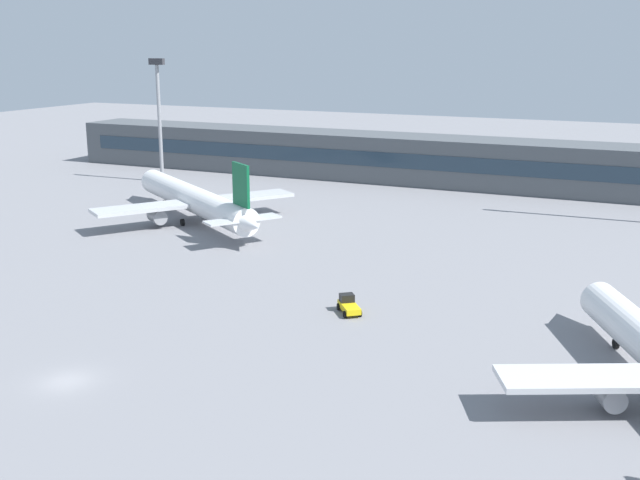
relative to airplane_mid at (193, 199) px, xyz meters
The scene contains 5 objects.
ground_plane 27.26m from the airplane_mid, 30.46° to the right, with size 400.00×400.00×0.00m, color gray.
terminal_building 52.21m from the airplane_mid, 63.47° to the left, with size 157.21×12.13×9.00m.
airplane_mid is the anchor object (origin of this frame).
baggage_tug_yellow 47.59m from the airplane_mid, 37.52° to the right, with size 3.41×3.75×1.75m.
floodlight_tower_west 38.27m from the airplane_mid, 132.89° to the left, with size 3.20×0.80×23.63m.
Camera 1 is at (42.80, -44.59, 26.55)m, focal length 43.87 mm.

